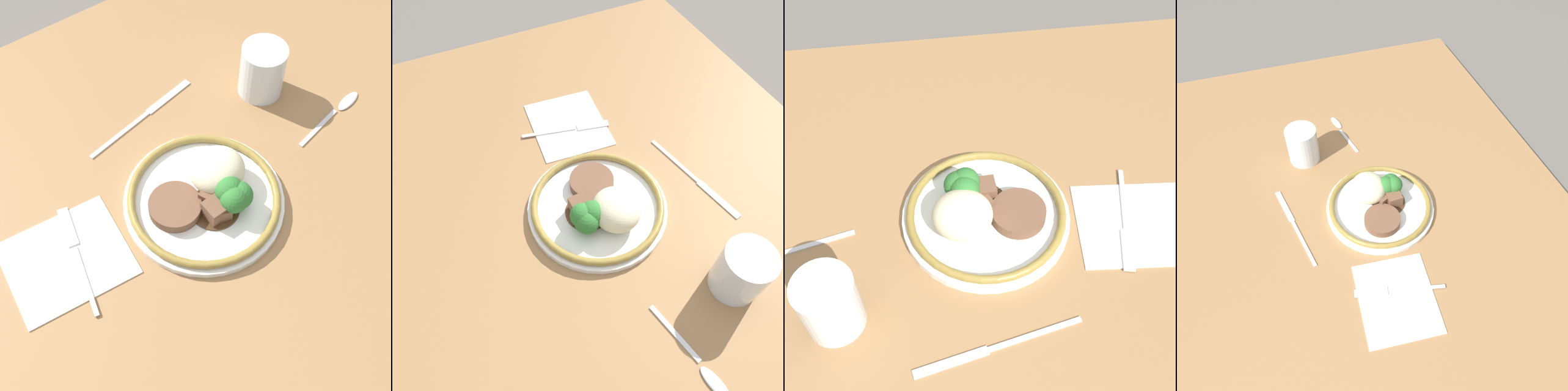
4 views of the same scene
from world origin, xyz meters
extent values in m
plane|color=#5B5651|center=(0.00, 0.00, 0.00)|extent=(8.00, 8.00, 0.00)
cube|color=olive|center=(0.00, 0.00, 0.02)|extent=(1.20, 0.90, 0.04)
cube|color=white|center=(-0.25, 0.02, 0.04)|extent=(0.18, 0.16, 0.00)
cylinder|color=white|center=(-0.03, -0.02, 0.04)|extent=(0.24, 0.24, 0.01)
torus|color=olive|center=(-0.03, -0.02, 0.06)|extent=(0.23, 0.23, 0.01)
ellipsoid|color=beige|center=(0.00, -0.01, 0.08)|extent=(0.08, 0.08, 0.06)
cylinder|color=brown|center=(-0.08, -0.01, 0.06)|extent=(0.08, 0.08, 0.02)
cylinder|color=#472D19|center=(-0.03, -0.04, 0.05)|extent=(0.08, 0.08, 0.00)
cube|color=brown|center=(-0.03, -0.03, 0.06)|extent=(0.04, 0.04, 0.03)
cube|color=brown|center=(-0.03, -0.06, 0.06)|extent=(0.03, 0.03, 0.03)
cube|color=brown|center=(-0.04, -0.05, 0.07)|extent=(0.03, 0.03, 0.03)
cylinder|color=#5B8E47|center=(-0.01, -0.06, 0.06)|extent=(0.01, 0.01, 0.02)
sphere|color=#2D702D|center=(-0.01, -0.06, 0.08)|extent=(0.04, 0.04, 0.04)
cylinder|color=#5B8E47|center=(0.00, -0.06, 0.06)|extent=(0.01, 0.01, 0.01)
sphere|color=#2D702D|center=(0.00, -0.06, 0.08)|extent=(0.04, 0.04, 0.04)
cylinder|color=#5B8E47|center=(-0.01, -0.04, 0.06)|extent=(0.01, 0.01, 0.02)
sphere|color=#2D702D|center=(-0.01, -0.04, 0.08)|extent=(0.04, 0.04, 0.04)
cylinder|color=#F4AD19|center=(0.17, 0.11, 0.07)|extent=(0.07, 0.07, 0.07)
cylinder|color=silver|center=(0.17, 0.11, 0.08)|extent=(0.07, 0.07, 0.09)
cube|color=silver|center=(-0.24, -0.03, 0.04)|extent=(0.03, 0.11, 0.00)
cube|color=silver|center=(-0.22, 0.06, 0.04)|extent=(0.03, 0.07, 0.00)
cube|color=silver|center=(-0.07, 0.16, 0.04)|extent=(0.13, 0.03, 0.00)
cube|color=silver|center=(0.04, 0.18, 0.04)|extent=(0.10, 0.03, 0.00)
cube|color=silver|center=(0.20, -0.01, 0.04)|extent=(0.10, 0.03, 0.00)
camera|label=1|loc=(-0.28, -0.35, 0.74)|focal=50.00mm
camera|label=2|loc=(0.28, -0.19, 0.60)|focal=35.00mm
camera|label=3|loc=(0.03, 0.42, 0.68)|focal=50.00mm
camera|label=4|loc=(-0.52, 0.15, 0.73)|focal=35.00mm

